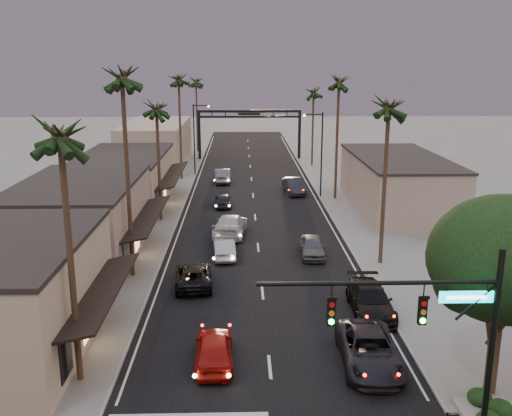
{
  "coord_description": "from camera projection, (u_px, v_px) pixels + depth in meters",
  "views": [
    {
      "loc": [
        -1.3,
        -14.2,
        13.93
      ],
      "look_at": [
        -0.09,
        30.66,
        2.5
      ],
      "focal_mm": 40.0,
      "sensor_mm": 36.0,
      "label": 1
    }
  ],
  "objects": [
    {
      "name": "building_right",
      "position": [
        397.0,
        184.0,
        55.72
      ],
      "size": [
        8.0,
        18.0,
        5.0
      ],
      "primitive_type": "cube",
      "color": "gray",
      "rests_on": "ground"
    },
    {
      "name": "palm_lb",
      "position": [
        122.0,
        72.0,
        35.01
      ],
      "size": [
        3.2,
        3.2,
        15.2
      ],
      "color": "#38281C",
      "rests_on": "ground"
    },
    {
      "name": "storefront_mid",
      "position": [
        80.0,
        222.0,
        41.39
      ],
      "size": [
        8.0,
        14.0,
        5.5
      ],
      "primitive_type": "cube",
      "color": "gray",
      "rests_on": "ground"
    },
    {
      "name": "sidewalk_right",
      "position": [
        332.0,
        183.0,
        67.83
      ],
      "size": [
        5.0,
        92.0,
        0.12
      ],
      "primitive_type": "cube",
      "color": "slate",
      "rests_on": "ground"
    },
    {
      "name": "sidewalk_left",
      "position": [
        172.0,
        184.0,
        67.34
      ],
      "size": [
        5.0,
        92.0,
        0.12
      ],
      "primitive_type": "cube",
      "color": "slate",
      "rests_on": "ground"
    },
    {
      "name": "oncoming_grey_far",
      "position": [
        222.0,
        175.0,
        68.41
      ],
      "size": [
        2.24,
        5.21,
        1.67
      ],
      "primitive_type": "imported",
      "rotation": [
        0.0,
        0.0,
        3.24
      ],
      "color": "#535459",
      "rests_on": "ground"
    },
    {
      "name": "streetlight_right",
      "position": [
        319.0,
        148.0,
        59.68
      ],
      "size": [
        2.13,
        0.3,
        9.0
      ],
      "color": "black",
      "rests_on": "ground"
    },
    {
      "name": "palm_lc",
      "position": [
        156.0,
        104.0,
        49.29
      ],
      "size": [
        3.2,
        3.2,
        12.2
      ],
      "color": "#38281C",
      "rests_on": "ground"
    },
    {
      "name": "oncoming_white",
      "position": [
        230.0,
        225.0,
        47.25
      ],
      "size": [
        3.12,
        6.3,
        1.76
      ],
      "primitive_type": "imported",
      "rotation": [
        0.0,
        0.0,
        3.03
      ],
      "color": "#B4B4B4",
      "rests_on": "ground"
    },
    {
      "name": "palm_ra",
      "position": [
        389.0,
        102.0,
        37.87
      ],
      "size": [
        3.2,
        3.2,
        13.2
      ],
      "color": "#38281C",
      "rests_on": "ground"
    },
    {
      "name": "oncoming_red",
      "position": [
        214.0,
        349.0,
        27.05
      ],
      "size": [
        1.98,
        4.57,
        1.53
      ],
      "primitive_type": "imported",
      "rotation": [
        0.0,
        0.0,
        3.18
      ],
      "color": "#9E110B",
      "rests_on": "ground"
    },
    {
      "name": "road",
      "position": [
        253.0,
        198.0,
        60.82
      ],
      "size": [
        14.0,
        120.0,
        0.02
      ],
      "primitive_type": "cube",
      "color": "black",
      "rests_on": "ground"
    },
    {
      "name": "storefront_near",
      "position": [
        3.0,
        299.0,
        27.83
      ],
      "size": [
        8.0,
        12.0,
        5.5
      ],
      "primitive_type": "cube",
      "color": "tan",
      "rests_on": "ground"
    },
    {
      "name": "arch",
      "position": [
        249.0,
        122.0,
        83.67
      ],
      "size": [
        15.2,
        0.4,
        7.27
      ],
      "color": "black",
      "rests_on": "ground"
    },
    {
      "name": "palm_far",
      "position": [
        196.0,
        79.0,
        89.74
      ],
      "size": [
        3.2,
        3.2,
        13.2
      ],
      "color": "#38281C",
      "rests_on": "ground"
    },
    {
      "name": "oncoming_dgrey",
      "position": [
        223.0,
        200.0,
        56.75
      ],
      "size": [
        1.78,
        4.0,
        1.34
      ],
      "primitive_type": "imported",
      "rotation": [
        0.0,
        0.0,
        3.2
      ],
      "color": "black",
      "rests_on": "ground"
    },
    {
      "name": "corner_tree",
      "position": [
        506.0,
        264.0,
        23.21
      ],
      "size": [
        6.2,
        6.2,
        8.8
      ],
      "color": "#38281C",
      "rests_on": "ground"
    },
    {
      "name": "streetlight_left",
      "position": [
        196.0,
        133.0,
        71.92
      ],
      "size": [
        2.13,
        0.3,
        9.0
      ],
      "color": "black",
      "rests_on": "ground"
    },
    {
      "name": "palm_ld",
      "position": [
        178.0,
        76.0,
        67.22
      ],
      "size": [
        3.2,
        3.2,
        14.2
      ],
      "color": "#38281C",
      "rests_on": "ground"
    },
    {
      "name": "curbside_grey",
      "position": [
        312.0,
        247.0,
        42.21
      ],
      "size": [
        1.9,
        4.38,
        1.47
      ],
      "primitive_type": "imported",
      "rotation": [
        0.0,
        0.0,
        -0.04
      ],
      "color": "#505055",
      "rests_on": "ground"
    },
    {
      "name": "curbside_far",
      "position": [
        294.0,
        186.0,
        62.51
      ],
      "size": [
        2.42,
        5.26,
        1.67
      ],
      "primitive_type": "imported",
      "rotation": [
        0.0,
        0.0,
        0.13
      ],
      "color": "black",
      "rests_on": "ground"
    },
    {
      "name": "curbside_black",
      "position": [
        370.0,
        300.0,
        32.52
      ],
      "size": [
        2.36,
        5.55,
        1.6
      ],
      "primitive_type": "imported",
      "rotation": [
        0.0,
        0.0,
        -0.02
      ],
      "color": "black",
      "rests_on": "ground"
    },
    {
      "name": "traffic_signal",
      "position": [
        441.0,
        323.0,
        19.99
      ],
      "size": [
        8.51,
        0.22,
        7.8
      ],
      "color": "black",
      "rests_on": "ground"
    },
    {
      "name": "oncoming_silver",
      "position": [
        224.0,
        248.0,
        41.96
      ],
      "size": [
        1.84,
        4.35,
        1.4
      ],
      "primitive_type": "imported",
      "rotation": [
        0.0,
        0.0,
        3.23
      ],
      "color": "#ACADB1",
      "rests_on": "ground"
    },
    {
      "name": "palm_rb",
      "position": [
        339.0,
        79.0,
        57.01
      ],
      "size": [
        3.2,
        3.2,
        14.2
      ],
      "color": "#38281C",
      "rests_on": "ground"
    },
    {
      "name": "ground",
      "position": [
        254.0,
        209.0,
        55.97
      ],
      "size": [
        200.0,
        200.0,
        0.0
      ],
      "primitive_type": "plane",
      "color": "slate",
      "rests_on": "ground"
    },
    {
      "name": "palm_la",
      "position": [
        59.0,
        127.0,
        22.89
      ],
      "size": [
        3.2,
        3.2,
        13.2
      ],
      "color": "#38281C",
      "rests_on": "ground"
    },
    {
      "name": "palm_rc",
      "position": [
        314.0,
        90.0,
        76.86
      ],
      "size": [
        3.2,
        3.2,
        12.2
      ],
      "color": "#38281C",
      "rests_on": "ground"
    },
    {
      "name": "oncoming_pickup",
      "position": [
        193.0,
        276.0,
        36.59
      ],
      "size": [
        2.69,
        5.13,
        1.38
      ],
      "primitive_type": "imported",
      "rotation": [
        0.0,
        0.0,
        3.23
      ],
      "color": "black",
      "rests_on": "ground"
    },
    {
      "name": "storefront_far",
      "position": [
        124.0,
        181.0,
        56.95
      ],
      "size": [
        8.0,
        16.0,
        5.0
      ],
      "primitive_type": "cube",
      "color": "tan",
      "rests_on": "ground"
    },
    {
      "name": "curbside_near",
      "position": [
        369.0,
        350.0,
        26.87
      ],
      "size": [
        2.86,
        5.85,
        1.6
      ],
      "primitive_type": "imported",
      "rotation": [
        0.0,
        0.0,
        -0.04
      ],
      "color": "black",
      "rests_on": "ground"
    },
    {
      "name": "storefront_dist",
      "position": [
        157.0,
        144.0,
        79.11
      ],
      "size": [
        8.0,
        20.0,
        6.0
      ],
      "primitive_type": "cube",
      "color": "gray",
      "rests_on": "ground"
    }
  ]
}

